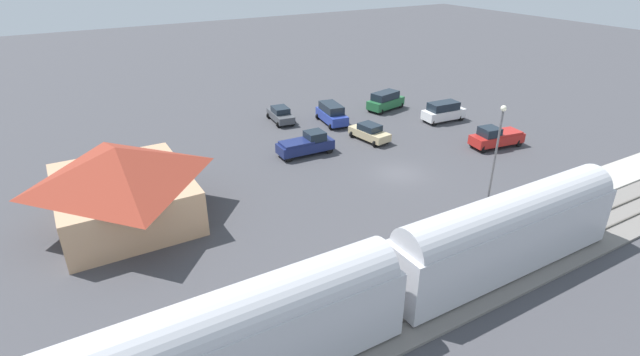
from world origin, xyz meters
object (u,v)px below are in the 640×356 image
sedan_charcoal (281,114)px  pickup_navy (306,144)px  sedan_tan (369,132)px  suv_white (444,111)px  passenger_train (393,275)px  suv_blue (332,113)px  pedestrian_on_platform (523,200)px  light_pole_near_platform (498,142)px  suv_green (385,101)px  station_building (122,183)px  pedestrian_waiting_far (461,226)px  pickup_red (496,137)px

sedan_charcoal → pickup_navy: bearing=168.3°
sedan_tan → suv_white: (0.66, -10.73, 0.27)m
sedan_tan → pickup_navy: size_ratio=0.86×
passenger_train → suv_blue: (28.28, -13.71, -1.71)m
pedestrian_on_platform → light_pole_near_platform: 4.66m
suv_green → pedestrian_on_platform: bearing=164.8°
station_building → suv_white: bearing=-82.7°
station_building → suv_blue: (10.28, -23.80, -1.77)m
suv_white → light_pole_near_platform: (-15.72, 10.00, 3.67)m
passenger_train → pedestrian_on_platform: bearing=-75.9°
sedan_tan → sedan_charcoal: 11.09m
station_building → sedan_charcoal: station_building is taller
pedestrian_waiting_far → station_building: bearing=51.9°
pickup_red → suv_white: size_ratio=1.12×
suv_white → suv_blue: 12.71m
passenger_train → pickup_navy: bearing=-17.6°
pickup_red → suv_blue: bearing=36.1°
passenger_train → suv_blue: 31.47m
passenger_train → pickup_red: 27.94m
pickup_red → suv_green: bearing=8.0°
suv_green → passenger_train: bearing=143.1°
suv_green → light_pole_near_platform: bearing=162.9°
pedestrian_on_platform → suv_green: size_ratio=0.33×
suv_white → suv_green: size_ratio=0.96×
suv_white → pedestrian_waiting_far: bearing=139.1°
pickup_navy → suv_blue: bearing=-46.6°
suv_white → suv_blue: (5.75, 11.33, 0.00)m
pickup_red → suv_blue: 17.54m
pickup_navy → light_pole_near_platform: light_pole_near_platform is taller
suv_blue → sedan_charcoal: 5.78m
passenger_train → sedan_charcoal: (31.58, -8.97, -1.98)m
passenger_train → pedestrian_waiting_far: bearing=-68.0°
suv_blue → pedestrian_waiting_far: bearing=168.2°
station_building → pedestrian_waiting_far: bearing=-128.1°
station_building → pedestrian_on_platform: size_ratio=6.55×
suv_blue → suv_green: same height
pedestrian_on_platform → suv_green: bearing=-15.2°
sedan_charcoal → sedan_tan: bearing=-151.3°
passenger_train → suv_white: passenger_train is taller
light_pole_near_platform → sedan_tan: bearing=2.8°
pedestrian_on_platform → pedestrian_waiting_far: 6.53m
pickup_red → sedan_tan: 12.45m
sedan_tan → pickup_red: bearing=-128.5°
station_building → light_pole_near_platform: 27.58m
pedestrian_on_platform → suv_blue: 24.55m
passenger_train → sedan_charcoal: bearing=-15.9°
passenger_train → pedestrian_waiting_far: (3.43, -8.50, -1.58)m
pedestrian_on_platform → pedestrian_waiting_far: size_ratio=1.00×
pickup_navy → light_pole_near_platform: size_ratio=0.71×
sedan_charcoal → light_pole_near_platform: 25.82m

